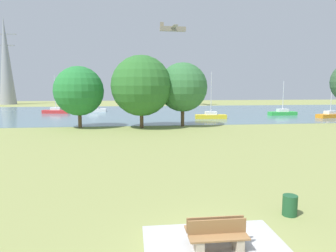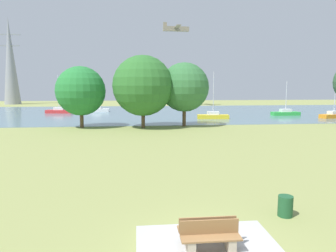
{
  "view_description": "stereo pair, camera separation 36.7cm",
  "coord_description": "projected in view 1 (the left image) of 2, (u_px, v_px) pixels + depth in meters",
  "views": [
    {
      "loc": [
        -2.49,
        -8.67,
        4.96
      ],
      "look_at": [
        0.4,
        16.09,
        1.76
      ],
      "focal_mm": 32.87,
      "sensor_mm": 36.0,
      "label": 1
    },
    {
      "loc": [
        -2.13,
        -8.71,
        4.96
      ],
      "look_at": [
        0.4,
        16.09,
        1.76
      ],
      "focal_mm": 32.87,
      "sensor_mm": 36.0,
      "label": 2
    }
  ],
  "objects": [
    {
      "name": "concrete_pad",
      "position": [
        216.0,
        247.0,
        9.46
      ],
      "size": [
        4.4,
        3.2,
        0.1
      ],
      "primitive_type": "cube",
      "color": "#B1B1B1",
      "rests_on": "ground"
    },
    {
      "name": "electricity_pylon",
      "position": [
        6.0,
        61.0,
        85.0
      ],
      "size": [
        6.4,
        4.4,
        24.06
      ],
      "color": "gray",
      "rests_on": "ground"
    },
    {
      "name": "tree_west_near",
      "position": [
        183.0,
        87.0,
        38.16
      ],
      "size": [
        6.1,
        6.1,
        7.94
      ],
      "color": "brown",
      "rests_on": "ground"
    },
    {
      "name": "tree_west_far",
      "position": [
        79.0,
        91.0,
        36.7
      ],
      "size": [
        5.91,
        5.91,
        7.39
      ],
      "color": "brown",
      "rests_on": "ground"
    },
    {
      "name": "bench_facing_water",
      "position": [
        214.0,
        230.0,
        9.67
      ],
      "size": [
        1.8,
        0.48,
        0.89
      ],
      "color": "tan",
      "rests_on": "concrete_pad"
    },
    {
      "name": "water_surface",
      "position": [
        145.0,
        113.0,
        58.72
      ],
      "size": [
        140.0,
        40.0,
        0.02
      ],
      "primitive_type": "cube",
      "color": "slate",
      "rests_on": "ground"
    },
    {
      "name": "sailboat_orange",
      "position": [
        330.0,
        115.0,
        49.17
      ],
      "size": [
        5.03,
        2.76,
        6.7
      ],
      "color": "orange",
      "rests_on": "water_surface"
    },
    {
      "name": "light_aircraft",
      "position": [
        173.0,
        29.0,
        75.36
      ],
      "size": [
        6.45,
        8.44,
        2.1
      ],
      "color": "gray"
    },
    {
      "name": "sailboat_yellow",
      "position": [
        211.0,
        116.0,
        47.81
      ],
      "size": [
        4.95,
        2.07,
        7.19
      ],
      "color": "yellow",
      "rests_on": "water_surface"
    },
    {
      "name": "bench_facing_inland",
      "position": [
        218.0,
        239.0,
        9.14
      ],
      "size": [
        1.8,
        0.48,
        0.89
      ],
      "color": "tan",
      "rests_on": "concrete_pad"
    },
    {
      "name": "litter_bin",
      "position": [
        290.0,
        205.0,
        11.87
      ],
      "size": [
        0.56,
        0.56,
        0.8
      ],
      "primitive_type": "cylinder",
      "color": "#1E512D",
      "rests_on": "ground"
    },
    {
      "name": "ground_plane",
      "position": [
        157.0,
        136.0,
        31.14
      ],
      "size": [
        160.0,
        160.0,
        0.0
      ],
      "primitive_type": "plane",
      "color": "#8C9351"
    },
    {
      "name": "sailboat_red",
      "position": [
        56.0,
        111.0,
        57.26
      ],
      "size": [
        4.93,
        2.0,
        7.11
      ],
      "color": "red",
      "rests_on": "water_surface"
    },
    {
      "name": "tree_east_near",
      "position": [
        141.0,
        86.0,
        36.54
      ],
      "size": [
        7.23,
        7.23,
        8.67
      ],
      "color": "brown",
      "rests_on": "ground"
    },
    {
      "name": "sailboat_white",
      "position": [
        94.0,
        110.0,
        60.57
      ],
      "size": [
        4.82,
        1.57,
        5.14
      ],
      "color": "white",
      "rests_on": "water_surface"
    },
    {
      "name": "sailboat_green",
      "position": [
        282.0,
        113.0,
        53.47
      ],
      "size": [
        4.85,
        1.67,
        5.9
      ],
      "color": "green",
      "rests_on": "water_surface"
    }
  ]
}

